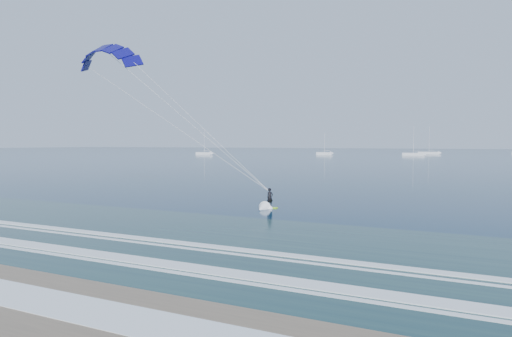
{
  "coord_description": "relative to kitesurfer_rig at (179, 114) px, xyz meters",
  "views": [
    {
      "loc": [
        17.57,
        -11.4,
        5.65
      ],
      "look_at": [
        1.31,
        22.25,
        3.53
      ],
      "focal_mm": 32.0,
      "sensor_mm": 36.0,
      "label": 1
    }
  ],
  "objects": [
    {
      "name": "kitesurfer_rig",
      "position": [
        0.0,
        0.0,
        0.0
      ],
      "size": [
        21.54,
        5.0,
        16.11
      ],
      "color": "#A0F11C",
      "rests_on": "ground"
    },
    {
      "name": "sailboat_0",
      "position": [
        -91.27,
        148.85,
        -7.59
      ],
      "size": [
        8.26,
        2.4,
        11.29
      ],
      "color": "white",
      "rests_on": "ground"
    },
    {
      "name": "sailboat_1",
      "position": [
        -40.09,
        173.43,
        -7.6
      ],
      "size": [
        7.43,
        2.4,
        10.38
      ],
      "color": "white",
      "rests_on": "ground"
    },
    {
      "name": "sailboat_2",
      "position": [
        3.39,
        205.83,
        -7.58
      ],
      "size": [
        10.24,
        2.4,
        13.59
      ],
      "color": "white",
      "rests_on": "ground"
    },
    {
      "name": "sailboat_3",
      "position": [
        -0.57,
        176.95,
        -7.58
      ],
      "size": [
        9.19,
        2.4,
        12.69
      ],
      "color": "white",
      "rests_on": "ground"
    }
  ]
}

